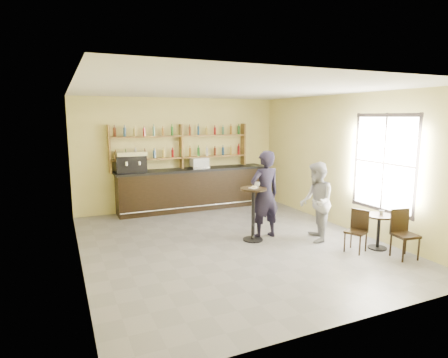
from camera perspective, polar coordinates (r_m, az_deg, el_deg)
name	(u,v)px	position (r m, az deg, el deg)	size (l,w,h in m)	color
floor	(231,243)	(8.13, 1.03, -9.67)	(7.00, 7.00, 0.00)	slate
ceiling	(231,90)	(7.70, 1.10, 13.44)	(7.00, 7.00, 0.00)	white
wall_back	(180,154)	(11.01, -6.72, 3.84)	(7.00, 7.00, 0.00)	#D7CD7A
wall_front	(352,204)	(4.87, 18.86, -3.69)	(7.00, 7.00, 0.00)	#D7CD7A
wall_left	(76,178)	(7.04, -21.62, 0.08)	(7.00, 7.00, 0.00)	#D7CD7A
wall_right	(344,162)	(9.42, 17.83, 2.51)	(7.00, 7.00, 0.00)	#D7CD7A
window_pane	(384,163)	(8.56, 23.18, 2.22)	(2.00, 2.00, 0.00)	white
window_frame	(384,163)	(8.55, 23.16, 2.21)	(0.04, 1.70, 2.10)	black
shelf_unit	(181,147)	(10.86, -6.53, 4.88)	(4.00, 0.26, 1.40)	brown
liquor_bottles	(181,141)	(10.85, -6.55, 5.78)	(3.68, 0.10, 1.00)	#8C5919
bar_counter	(193,189)	(10.90, -4.74, -1.50)	(4.42, 0.86, 1.20)	black
espresso_machine	(131,162)	(10.33, -13.97, 2.55)	(0.78, 0.50, 0.55)	black
pastry_case	(199,163)	(10.85, -3.79, 2.46)	(0.50, 0.40, 0.30)	silver
pedestal_table	(253,214)	(8.14, 4.47, -5.40)	(0.57, 0.57, 1.16)	black
napkin	(254,188)	(8.01, 4.52, -1.36)	(0.17, 0.17, 0.00)	white
donut	(254,187)	(8.01, 4.62, -1.20)	(0.12, 0.12, 0.04)	gold
cup_pedestal	(257,184)	(8.16, 5.06, -0.82)	(0.13, 0.13, 0.10)	white
man_main	(265,194)	(8.31, 6.23, -2.35)	(0.71, 0.47, 1.95)	black
cafe_table	(378,232)	(8.30, 22.46, -7.44)	(0.56, 0.56, 0.71)	black
cup_cafe	(382,212)	(8.24, 22.88, -4.71)	(0.10, 0.10, 0.09)	white
chair_west	(356,231)	(7.94, 19.46, -7.53)	(0.36, 0.36, 0.84)	black
chair_south	(405,235)	(7.93, 25.92, -7.64)	(0.40, 0.40, 0.93)	black
patron_second	(316,202)	(8.28, 13.87, -3.41)	(0.84, 0.65, 1.72)	gray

